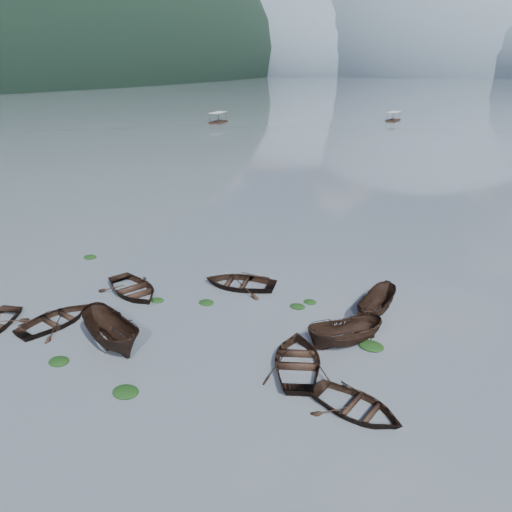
% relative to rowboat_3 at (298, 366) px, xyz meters
% --- Properties ---
extents(ground_plane, '(2400.00, 2400.00, 0.00)m').
position_rel_rowboat_3_xyz_m(ground_plane, '(-5.54, -4.42, 0.00)').
color(ground_plane, '#4C545F').
extents(haze_mtn_a, '(520.00, 520.00, 280.00)m').
position_rel_rowboat_3_xyz_m(haze_mtn_a, '(-265.54, 895.58, 0.00)').
color(haze_mtn_a, '#475666').
rests_on(haze_mtn_a, ground).
extents(haze_mtn_b, '(520.00, 520.00, 340.00)m').
position_rel_rowboat_3_xyz_m(haze_mtn_b, '(-65.54, 895.58, 0.00)').
color(haze_mtn_b, '#475666').
rests_on(haze_mtn_b, ground).
extents(rowboat_1, '(4.03, 4.92, 0.89)m').
position_rel_rowboat_3_xyz_m(rowboat_1, '(-13.86, -1.75, 0.00)').
color(rowboat_1, black).
rests_on(rowboat_1, ground).
extents(rowboat_2, '(5.36, 3.89, 1.94)m').
position_rel_rowboat_3_xyz_m(rowboat_2, '(-9.44, -2.18, 0.00)').
color(rowboat_2, black).
rests_on(rowboat_2, ground).
extents(rowboat_3, '(4.80, 5.63, 0.99)m').
position_rel_rowboat_3_xyz_m(rowboat_3, '(0.00, 0.00, 0.00)').
color(rowboat_3, black).
rests_on(rowboat_3, ground).
extents(rowboat_4, '(4.68, 3.86, 0.84)m').
position_rel_rowboat_3_xyz_m(rowboat_4, '(3.26, -2.04, 0.00)').
color(rowboat_4, black).
rests_on(rowboat_4, ground).
extents(rowboat_5, '(4.26, 4.25, 1.69)m').
position_rel_rowboat_3_xyz_m(rowboat_5, '(1.65, 2.64, 0.00)').
color(rowboat_5, black).
rests_on(rowboat_5, ground).
extents(rowboat_6, '(5.89, 5.29, 1.00)m').
position_rel_rowboat_3_xyz_m(rowboat_6, '(-12.23, 3.11, 0.00)').
color(rowboat_6, black).
rests_on(rowboat_6, ground).
extents(rowboat_7, '(5.30, 4.17, 0.99)m').
position_rel_rowboat_3_xyz_m(rowboat_7, '(-6.34, 6.77, 0.00)').
color(rowboat_7, black).
rests_on(rowboat_7, ground).
extents(rowboat_8, '(2.34, 4.33, 1.59)m').
position_rel_rowboat_3_xyz_m(rowboat_8, '(2.53, 6.69, 0.00)').
color(rowboat_8, black).
rests_on(rowboat_8, ground).
extents(weed_clump_0, '(1.06, 0.86, 0.23)m').
position_rel_rowboat_3_xyz_m(weed_clump_0, '(-10.93, -4.46, 0.00)').
color(weed_clump_0, black).
rests_on(weed_clump_0, ground).
extents(weed_clump_1, '(0.87, 0.70, 0.19)m').
position_rel_rowboat_3_xyz_m(weed_clump_1, '(-10.20, 2.85, 0.00)').
color(weed_clump_1, black).
rests_on(weed_clump_1, ground).
extents(weed_clump_2, '(1.23, 0.99, 0.27)m').
position_rel_rowboat_3_xyz_m(weed_clump_2, '(-6.42, -5.01, 0.00)').
color(weed_clump_2, black).
rests_on(weed_clump_2, ground).
extents(weed_clump_3, '(0.81, 0.68, 0.18)m').
position_rel_rowboat_3_xyz_m(weed_clump_3, '(-1.40, 6.45, 0.00)').
color(weed_clump_3, black).
rests_on(weed_clump_3, ground).
extents(weed_clump_4, '(1.31, 1.04, 0.27)m').
position_rel_rowboat_3_xyz_m(weed_clump_4, '(2.99, 3.03, 0.00)').
color(weed_clump_4, black).
rests_on(weed_clump_4, ground).
extents(weed_clump_5, '(1.03, 0.83, 0.22)m').
position_rel_rowboat_3_xyz_m(weed_clump_5, '(-18.98, 6.61, 0.00)').
color(weed_clump_5, black).
rests_on(weed_clump_5, ground).
extents(weed_clump_6, '(0.97, 0.81, 0.20)m').
position_rel_rowboat_3_xyz_m(weed_clump_6, '(-7.24, 3.80, 0.00)').
color(weed_clump_6, black).
rests_on(weed_clump_6, ground).
extents(weed_clump_7, '(0.95, 0.76, 0.21)m').
position_rel_rowboat_3_xyz_m(weed_clump_7, '(-1.91, 5.58, 0.00)').
color(weed_clump_7, black).
rests_on(weed_clump_7, ground).
extents(pontoon_left, '(3.36, 6.82, 2.52)m').
position_rel_rowboat_3_xyz_m(pontoon_left, '(-52.54, 91.01, 0.00)').
color(pontoon_left, black).
rests_on(pontoon_left, ground).
extents(pontoon_centre, '(3.24, 6.22, 2.28)m').
position_rel_rowboat_3_xyz_m(pontoon_centre, '(-11.43, 113.59, 0.00)').
color(pontoon_centre, black).
rests_on(pontoon_centre, ground).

